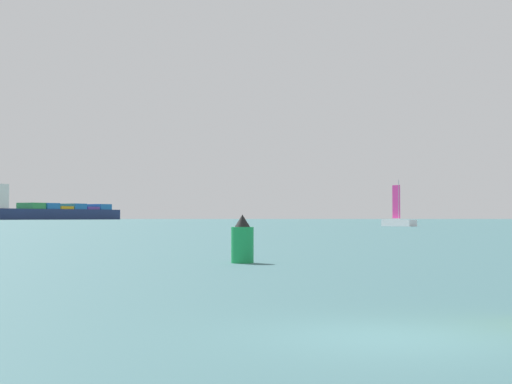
% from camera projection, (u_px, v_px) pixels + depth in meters
% --- Properties ---
extents(ground_plane, '(4000.00, 4000.00, 0.00)m').
position_uv_depth(ground_plane, '(398.00, 338.00, 11.86)').
color(ground_plane, '#386066').
extents(cargo_ship, '(97.34, 149.22, 35.20)m').
position_uv_depth(cargo_ship, '(45.00, 211.00, 686.00)').
color(cargo_ship, navy).
rests_on(cargo_ship, ground_plane).
extents(distant_headland, '(1061.17, 511.51, 22.35)m').
position_uv_depth(distant_headland, '(106.00, 213.00, 1574.14)').
color(distant_headland, '#60665B').
rests_on(distant_headland, ground_plane).
extents(channel_buoy, '(0.90, 0.90, 1.94)m').
position_uv_depth(channel_buoy, '(242.00, 241.00, 31.41)').
color(channel_buoy, '#19994C').
rests_on(channel_buoy, ground_plane).
extents(small_sailboat, '(6.61, 8.56, 9.71)m').
position_uv_depth(small_sailboat, '(399.00, 222.00, 163.95)').
color(small_sailboat, white).
rests_on(small_sailboat, ground_plane).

